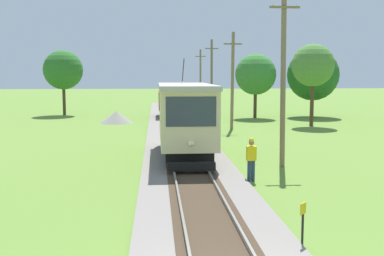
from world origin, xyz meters
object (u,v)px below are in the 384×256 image
at_px(freight_car, 171,103).
at_px(utility_pole_near_tram, 283,75).
at_px(tree_left_near, 256,74).
at_px(red_tram, 185,117).
at_px(tree_left_far, 63,70).
at_px(trackside_signal_marker, 303,223).
at_px(tree_right_far, 313,75).
at_px(utility_pole_mid, 232,80).
at_px(tree_right_near, 313,66).
at_px(utility_pole_distant, 200,78).
at_px(track_worker, 251,157).
at_px(gravel_pile, 116,117).
at_px(utility_pole_far, 212,76).

distance_m(freight_car, utility_pole_near_tram, 24.50).
bearing_deg(freight_car, tree_left_near, -0.86).
height_order(red_tram, tree_left_far, tree_left_far).
xyz_separation_m(trackside_signal_marker, tree_right_far, (12.19, 35.03, 3.58)).
relative_size(red_tram, utility_pole_mid, 1.14).
bearing_deg(tree_left_near, tree_left_far, 166.07).
xyz_separation_m(trackside_signal_marker, tree_left_far, (-13.28, 39.02, 4.08)).
distance_m(tree_right_near, tree_right_far, 8.70).
bearing_deg(freight_car, utility_pole_near_tram, -79.50).
distance_m(utility_pole_distant, tree_right_near, 24.95).
relative_size(utility_pole_near_tram, track_worker, 4.68).
distance_m(red_tram, tree_left_far, 29.07).
relative_size(utility_pole_near_tram, tree_right_far, 1.22).
relative_size(utility_pole_distant, tree_right_far, 1.10).
xyz_separation_m(utility_pole_near_tram, gravel_pile, (-9.43, 20.17, -3.75)).
relative_size(utility_pole_far, track_worker, 4.45).
bearing_deg(utility_pole_mid, utility_pole_near_tram, -90.00).
relative_size(freight_car, trackside_signal_marker, 4.41).
bearing_deg(utility_pole_far, utility_pole_near_tram, -90.00).
bearing_deg(tree_left_far, tree_right_near, -28.29).
bearing_deg(tree_right_far, tree_right_near, -109.13).
bearing_deg(tree_left_near, track_worker, -102.43).
distance_m(utility_pole_mid, trackside_signal_marker, 25.04).
distance_m(gravel_pile, tree_right_near, 17.48).
bearing_deg(gravel_pile, track_worker, -72.40).
height_order(freight_car, utility_pole_mid, utility_pole_mid).
xyz_separation_m(utility_pole_mid, tree_right_near, (7.05, 2.11, 1.17)).
bearing_deg(red_tram, utility_pole_distant, 83.43).
distance_m(utility_pole_mid, gravel_pile, 11.57).
bearing_deg(utility_pole_near_tram, tree_left_near, 80.83).
bearing_deg(tree_right_far, utility_pole_mid, -133.85).
bearing_deg(tree_right_far, utility_pole_near_tram, -111.86).
height_order(utility_pole_distant, trackside_signal_marker, utility_pole_distant).
bearing_deg(tree_left_far, tree_right_far, -8.91).
bearing_deg(tree_left_near, tree_right_near, -66.49).
relative_size(gravel_pile, tree_right_far, 0.43).
relative_size(freight_car, tree_right_near, 0.76).
xyz_separation_m(utility_pole_far, tree_left_near, (3.85, -4.10, 0.21)).
height_order(utility_pole_distant, tree_left_near, utility_pole_distant).
bearing_deg(utility_pole_far, track_worker, -93.83).
distance_m(red_tram, freight_car, 22.04).
height_order(utility_pole_mid, tree_left_near, utility_pole_mid).
relative_size(utility_pole_near_tram, tree_right_near, 1.23).
distance_m(red_tram, tree_right_far, 26.94).
height_order(red_tram, utility_pole_distant, utility_pole_distant).
bearing_deg(trackside_signal_marker, red_tram, 99.82).
xyz_separation_m(utility_pole_mid, utility_pole_far, (0.00, 13.56, 0.22)).
bearing_deg(freight_car, tree_right_far, 2.81).
bearing_deg(utility_pole_far, freight_car, -138.14).
bearing_deg(utility_pole_near_tram, tree_right_near, 66.82).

